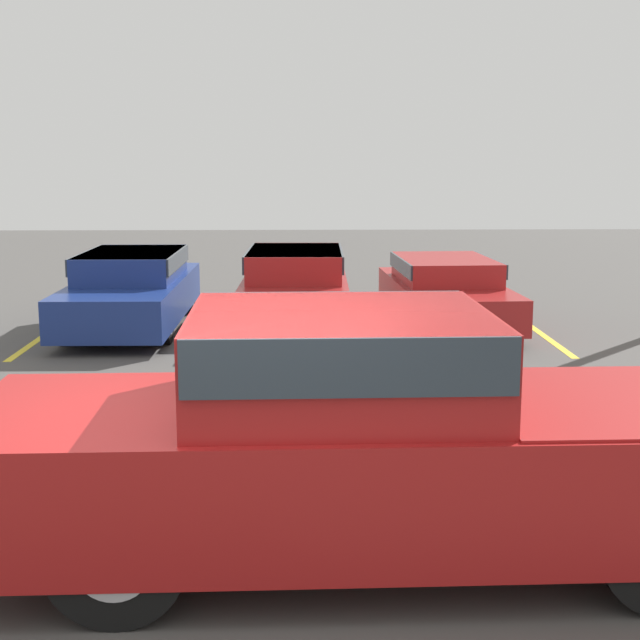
# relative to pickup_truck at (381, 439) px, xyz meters

# --- Properties ---
(ground_plane) EXTENTS (60.00, 60.00, 0.00)m
(ground_plane) POSITION_rel_pickup_truck_xyz_m (-1.08, -0.32, -0.89)
(ground_plane) COLOR #4C4947
(stall_stripe_a) EXTENTS (0.12, 5.45, 0.01)m
(stall_stripe_a) POSITION_rel_pickup_truck_xyz_m (-4.69, 9.07, -0.89)
(stall_stripe_a) COLOR yellow
(stall_stripe_a) RESTS_ON ground_plane
(stall_stripe_b) EXTENTS (0.12, 5.45, 0.01)m
(stall_stripe_b) POSITION_rel_pickup_truck_xyz_m (-2.00, 9.07, -0.89)
(stall_stripe_b) COLOR yellow
(stall_stripe_b) RESTS_ON ground_plane
(stall_stripe_c) EXTENTS (0.12, 5.45, 0.01)m
(stall_stripe_c) POSITION_rel_pickup_truck_xyz_m (0.70, 9.07, -0.89)
(stall_stripe_c) COLOR yellow
(stall_stripe_c) RESTS_ON ground_plane
(stall_stripe_d) EXTENTS (0.12, 5.45, 0.01)m
(stall_stripe_d) POSITION_rel_pickup_truck_xyz_m (3.39, 9.07, -0.89)
(stall_stripe_d) COLOR yellow
(stall_stripe_d) RESTS_ON ground_plane
(pickup_truck) EXTENTS (5.74, 2.09, 1.80)m
(pickup_truck) POSITION_rel_pickup_truck_xyz_m (0.00, 0.00, 0.00)
(pickup_truck) COLOR #A51919
(pickup_truck) RESTS_ON ground_plane
(parked_sedan_a) EXTENTS (1.77, 4.79, 1.28)m
(parked_sedan_a) POSITION_rel_pickup_truck_xyz_m (-3.38, 8.98, -0.21)
(parked_sedan_a) COLOR navy
(parked_sedan_a) RESTS_ON ground_plane
(parked_sedan_b) EXTENTS (1.87, 4.83, 1.28)m
(parked_sedan_b) POSITION_rel_pickup_truck_xyz_m (-0.63, 9.19, -0.20)
(parked_sedan_b) COLOR maroon
(parked_sedan_b) RESTS_ON ground_plane
(parked_sedan_c) EXTENTS (1.91, 4.35, 1.15)m
(parked_sedan_c) POSITION_rel_pickup_truck_xyz_m (1.94, 9.03, -0.27)
(parked_sedan_c) COLOR maroon
(parked_sedan_c) RESTS_ON ground_plane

